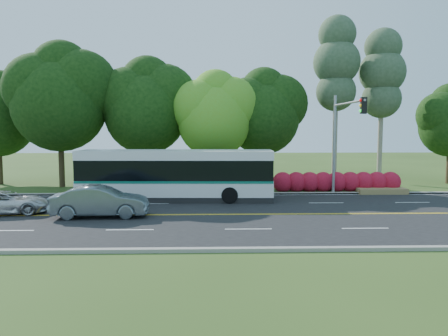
{
  "coord_description": "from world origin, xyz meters",
  "views": [
    {
      "loc": [
        -2.19,
        -23.45,
        4.71
      ],
      "look_at": [
        -1.49,
        2.0,
        2.38
      ],
      "focal_mm": 35.0,
      "sensor_mm": 36.0,
      "label": 1
    }
  ],
  "objects_px": {
    "traffic_signal": "(343,129)",
    "sedan": "(100,202)",
    "suv": "(6,202)",
    "transit_bus": "(176,176)"
  },
  "relations": [
    {
      "from": "traffic_signal",
      "to": "sedan",
      "type": "distance_m",
      "value": 16.2
    },
    {
      "from": "transit_bus",
      "to": "suv",
      "type": "xyz_separation_m",
      "value": [
        -8.94,
        -4.28,
        -0.99
      ]
    },
    {
      "from": "traffic_signal",
      "to": "sedan",
      "type": "height_order",
      "value": "traffic_signal"
    },
    {
      "from": "transit_bus",
      "to": "suv",
      "type": "distance_m",
      "value": 9.96
    },
    {
      "from": "sedan",
      "to": "suv",
      "type": "relative_size",
      "value": 1.11
    },
    {
      "from": "transit_bus",
      "to": "suv",
      "type": "height_order",
      "value": "transit_bus"
    },
    {
      "from": "transit_bus",
      "to": "sedan",
      "type": "distance_m",
      "value": 6.41
    },
    {
      "from": "traffic_signal",
      "to": "transit_bus",
      "type": "distance_m",
      "value": 11.48
    },
    {
      "from": "sedan",
      "to": "suv",
      "type": "bearing_deg",
      "value": 76.08
    },
    {
      "from": "transit_bus",
      "to": "sedan",
      "type": "height_order",
      "value": "transit_bus"
    }
  ]
}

